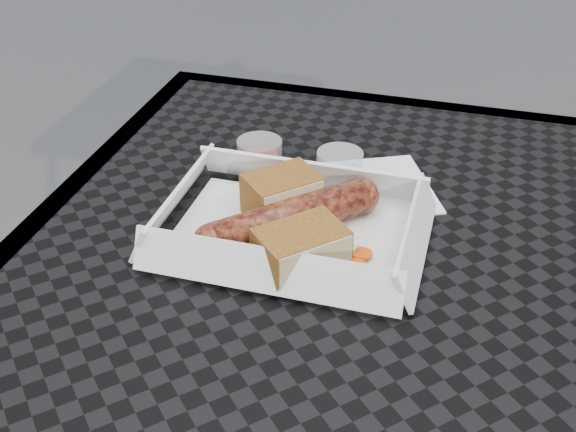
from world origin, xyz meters
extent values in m
cube|color=black|center=(0.00, 0.00, 0.74)|extent=(0.80, 0.80, 0.01)
cube|color=black|center=(0.00, 0.39, 0.73)|extent=(0.80, 0.03, 0.03)
cube|color=black|center=(-0.39, 0.00, 0.73)|extent=(0.03, 0.80, 0.03)
cylinder|color=black|center=(-0.35, 0.35, 0.36)|extent=(0.03, 0.03, 0.73)
cube|color=white|center=(-0.14, 0.05, 0.75)|extent=(0.22, 0.15, 0.00)
cylinder|color=brown|center=(-0.14, 0.05, 0.77)|extent=(0.14, 0.14, 0.04)
sphere|color=brown|center=(-0.08, 0.11, 0.77)|extent=(0.04, 0.04, 0.04)
sphere|color=brown|center=(-0.19, -0.01, 0.77)|extent=(0.04, 0.04, 0.04)
cube|color=brown|center=(-0.16, 0.08, 0.77)|extent=(0.08, 0.08, 0.04)
cube|color=brown|center=(-0.11, 0.01, 0.77)|extent=(0.09, 0.09, 0.04)
cylinder|color=#FC530A|center=(-0.08, 0.03, 0.75)|extent=(0.02, 0.02, 0.00)
torus|color=white|center=(-0.07, 0.02, 0.75)|extent=(0.02, 0.02, 0.00)
cube|color=#B2D17F|center=(-0.07, 0.03, 0.75)|extent=(0.02, 0.02, 0.00)
cube|color=white|center=(-0.08, 0.16, 0.75)|extent=(0.16, 0.16, 0.00)
cylinder|color=#97130B|center=(-0.21, 0.18, 0.76)|extent=(0.05, 0.05, 0.03)
cylinder|color=silver|center=(-0.12, 0.17, 0.76)|extent=(0.05, 0.05, 0.03)
camera|label=1|loc=(0.02, -0.49, 1.15)|focal=45.00mm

